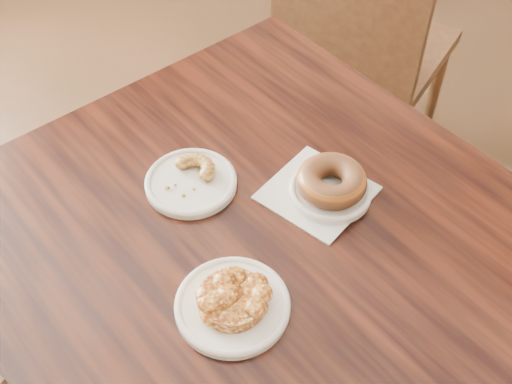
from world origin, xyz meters
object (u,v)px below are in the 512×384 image
Objects in this scene: chair_far at (367,50)px; cruller_fragment at (190,176)px; apple_fritter at (232,298)px; cafe_table at (248,341)px; glazed_donut at (332,181)px.

chair_far is 9.72× the size of cruller_fragment.
apple_fritter reaches higher than cruller_fragment.
cruller_fragment reaches higher than cafe_table.
apple_fritter is 1.58× the size of cruller_fragment.
apple_fritter is at bearing -39.82° from cruller_fragment.
cafe_table is at bearing -14.32° from cruller_fragment.
cruller_fragment is at bearing 140.18° from apple_fritter.
chair_far reaches higher than cafe_table.
chair_far is at bearing 103.82° from apple_fritter.
glazed_donut is (0.08, 0.15, 0.41)m from cafe_table.
chair_far is 1.00m from cruller_fragment.
glazed_donut is at bearing 108.13° from chair_far.
apple_fritter is at bearing -47.24° from cafe_table.
cafe_table is at bearing 100.98° from chair_far.
cafe_table is 0.45m from glazed_donut.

